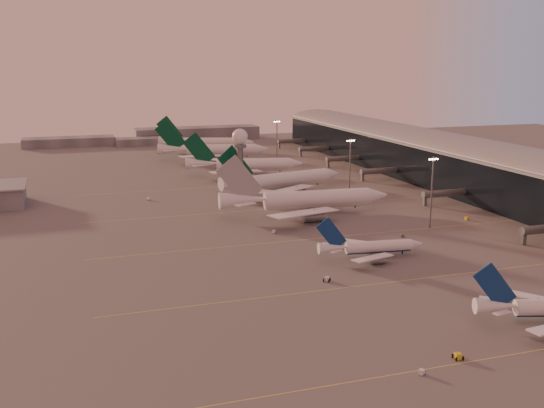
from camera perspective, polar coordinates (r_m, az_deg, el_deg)
name	(u,v)px	position (r m, az deg, el deg)	size (l,w,h in m)	color
ground	(354,303)	(155.56, 7.36, -8.75)	(700.00, 700.00, 0.00)	#5F5D5D
taxiway_markings	(363,233)	(215.93, 8.17, -2.62)	(180.00, 185.25, 0.02)	gold
terminal	(467,166)	(298.75, 17.10, 3.28)	(57.00, 362.00, 23.04)	black
radar_tower	(240,150)	(261.82, -2.88, 4.88)	(6.40, 6.40, 31.10)	#5A5C62
mast_b	(432,189)	(224.03, 14.14, 1.29)	(3.60, 0.56, 25.00)	#5A5C62
mast_c	(350,165)	(269.11, 7.00, 3.46)	(3.60, 0.56, 25.00)	#5A5C62
mast_d	(277,140)	(351.13, 0.44, 5.71)	(3.60, 0.56, 25.00)	#5A5C62
distant_horizon	(161,136)	(463.08, -9.95, 6.01)	(165.00, 37.50, 9.00)	slate
narrowbody_mid	(371,249)	(189.61, 8.88, -3.99)	(33.09, 26.28, 12.94)	white
widebody_white	(306,203)	(240.29, 3.08, 0.07)	(66.70, 53.24, 23.47)	white
greentail_a	(283,183)	(280.78, 1.01, 1.92)	(61.16, 48.89, 22.49)	white
greentail_b	(245,167)	(322.86, -2.44, 3.32)	(59.71, 47.71, 21.98)	white
greentail_c	(214,153)	(373.56, -5.23, 4.61)	(64.71, 51.73, 23.81)	white
greentail_d	(207,145)	(410.72, -5.87, 5.30)	(59.86, 47.55, 22.57)	white
gsv_truck_a	(423,369)	(124.57, 13.38, -14.16)	(5.56, 4.33, 2.15)	silver
gsv_tug_near	(458,356)	(132.00, 16.32, -12.98)	(2.68, 4.17, 1.14)	yellow
gsv_tug_mid	(327,279)	(168.72, 4.94, -6.74)	(4.58, 4.17, 1.12)	silver
gsv_truck_b	(404,234)	(213.49, 11.71, -2.64)	(5.40, 3.26, 2.06)	#57595C
gsv_truck_c	(274,230)	(213.75, 0.22, -2.33)	(5.27, 5.29, 2.22)	silver
gsv_catering_b	(468,214)	(241.65, 17.13, -0.85)	(5.78, 3.12, 4.56)	yellow
gsv_tug_far	(272,204)	(254.53, -0.01, -0.02)	(3.51, 3.99, 0.98)	silver
gsv_truck_d	(148,197)	(269.19, -11.05, 0.62)	(4.42, 6.58, 2.50)	silver
gsv_tug_hangar	(309,178)	(311.91, 3.31, 2.34)	(4.09, 3.60, 1.00)	yellow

